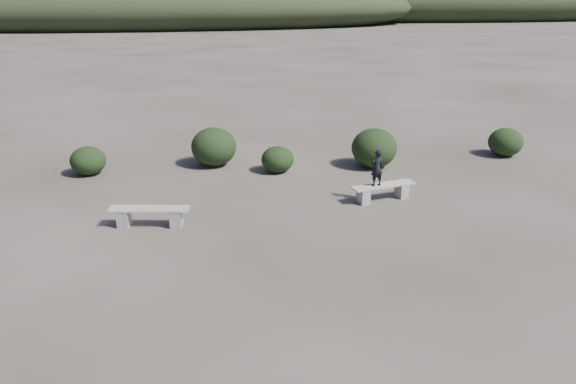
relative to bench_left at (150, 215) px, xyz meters
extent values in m
plane|color=#322C27|center=(3.26, -4.37, -0.30)|extent=(1200.00, 1200.00, 0.00)
cube|color=slate|center=(-0.65, 0.07, -0.08)|extent=(0.31, 0.41, 0.43)
cube|color=slate|center=(0.65, -0.07, -0.08)|extent=(0.31, 0.41, 0.43)
cube|color=gray|center=(0.00, 0.00, 0.17)|extent=(1.99, 0.61, 0.05)
cube|color=slate|center=(5.61, 1.05, -0.09)|extent=(0.35, 0.42, 0.41)
cube|color=slate|center=(6.80, 1.42, -0.09)|extent=(0.35, 0.42, 0.41)
cube|color=gray|center=(6.21, 1.24, 0.14)|extent=(1.90, 0.92, 0.05)
imported|color=black|center=(5.98, 1.17, 0.68)|extent=(0.43, 0.35, 1.02)
ellipsoid|color=black|center=(-2.49, 4.41, 0.16)|extent=(1.11, 1.11, 0.90)
ellipsoid|color=black|center=(1.45, 5.02, 0.34)|extent=(1.49, 1.49, 1.28)
ellipsoid|color=black|center=(3.50, 4.10, 0.12)|extent=(1.05, 1.05, 0.84)
ellipsoid|color=black|center=(6.70, 4.32, 0.35)|extent=(1.49, 1.49, 1.30)
ellipsoid|color=black|center=(11.63, 5.19, 0.20)|extent=(1.19, 1.19, 0.99)
ellipsoid|color=black|center=(-21.74, 85.63, 2.40)|extent=(110.00, 40.00, 12.00)
ellipsoid|color=black|center=(38.26, 105.63, 2.85)|extent=(120.00, 44.00, 14.00)
camera|label=1|loc=(2.15, -13.10, 5.25)|focal=35.00mm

